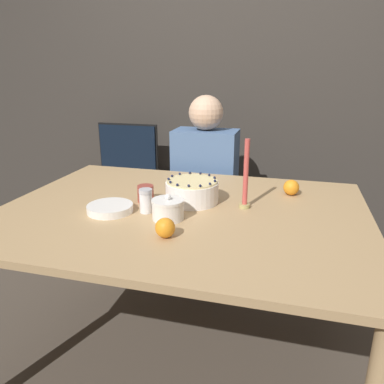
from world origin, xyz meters
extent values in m
plane|color=#4C4238|center=(0.00, 0.00, 0.00)|extent=(12.00, 12.00, 0.00)
cube|color=#38332D|center=(0.00, 1.40, 1.30)|extent=(8.00, 0.05, 2.60)
cube|color=tan|center=(0.00, 0.00, 0.76)|extent=(1.60, 1.20, 0.03)
cylinder|color=tan|center=(-0.74, 0.54, 0.37)|extent=(0.07, 0.07, 0.75)
cylinder|color=tan|center=(0.74, 0.54, 0.37)|extent=(0.07, 0.07, 0.75)
cylinder|color=white|center=(0.02, 0.10, 0.83)|extent=(0.24, 0.24, 0.10)
cylinder|color=beige|center=(0.02, 0.10, 0.88)|extent=(0.23, 0.23, 0.01)
sphere|color=#191E3D|center=(0.13, 0.10, 0.89)|extent=(0.01, 0.01, 0.01)
sphere|color=#191E3D|center=(0.11, 0.15, 0.89)|extent=(0.01, 0.01, 0.01)
sphere|color=#191E3D|center=(0.08, 0.19, 0.89)|extent=(0.01, 0.01, 0.01)
sphere|color=#191E3D|center=(0.03, 0.21, 0.89)|extent=(0.01, 0.01, 0.01)
sphere|color=#191E3D|center=(-0.02, 0.20, 0.89)|extent=(0.01, 0.01, 0.01)
sphere|color=#191E3D|center=(-0.06, 0.17, 0.89)|extent=(0.01, 0.01, 0.01)
sphere|color=#191E3D|center=(-0.08, 0.13, 0.89)|extent=(0.01, 0.01, 0.01)
sphere|color=#191E3D|center=(-0.08, 0.08, 0.89)|extent=(0.01, 0.01, 0.01)
sphere|color=#191E3D|center=(-0.06, 0.03, 0.89)|extent=(0.01, 0.01, 0.01)
sphere|color=#191E3D|center=(-0.02, 0.00, 0.89)|extent=(0.01, 0.01, 0.01)
sphere|color=#191E3D|center=(0.03, 0.00, 0.89)|extent=(0.01, 0.01, 0.01)
sphere|color=#191E3D|center=(0.08, 0.01, 0.89)|extent=(0.01, 0.01, 0.01)
sphere|color=#191E3D|center=(0.11, 0.05, 0.89)|extent=(0.01, 0.01, 0.01)
cylinder|color=white|center=(-0.02, -0.12, 0.81)|extent=(0.13, 0.13, 0.07)
cylinder|color=white|center=(-0.02, -0.12, 0.86)|extent=(0.13, 0.13, 0.01)
sphere|color=white|center=(-0.02, -0.12, 0.87)|extent=(0.02, 0.02, 0.02)
cylinder|color=white|center=(-0.14, -0.08, 0.82)|extent=(0.05, 0.05, 0.09)
cylinder|color=silver|center=(-0.14, -0.08, 0.87)|extent=(0.06, 0.06, 0.02)
cylinder|color=white|center=(-0.29, -0.11, 0.78)|extent=(0.20, 0.20, 0.01)
cylinder|color=white|center=(-0.29, -0.11, 0.79)|extent=(0.20, 0.20, 0.01)
cylinder|color=white|center=(-0.29, -0.11, 0.80)|extent=(0.20, 0.20, 0.01)
cylinder|color=white|center=(-0.29, -0.11, 0.81)|extent=(0.20, 0.20, 0.01)
cylinder|color=tan|center=(0.26, 0.09, 0.79)|extent=(0.05, 0.05, 0.02)
cylinder|color=#CC4C47|center=(0.26, 0.09, 0.94)|extent=(0.02, 0.02, 0.29)
cylinder|color=#993D33|center=(-0.19, 0.05, 0.82)|extent=(0.08, 0.08, 0.08)
sphere|color=orange|center=(0.46, 0.33, 0.82)|extent=(0.08, 0.08, 0.08)
sphere|color=orange|center=(0.02, -0.29, 0.82)|extent=(0.07, 0.07, 0.07)
cube|color=#2D2D38|center=(-0.08, 0.80, 0.23)|extent=(0.34, 0.34, 0.45)
cube|color=#4C6B99|center=(-0.08, 0.80, 0.73)|extent=(0.40, 0.24, 0.55)
sphere|color=#D8AD8C|center=(-0.08, 0.80, 1.11)|extent=(0.21, 0.21, 0.21)
cube|color=brown|center=(-0.77, 1.14, 0.28)|extent=(0.69, 0.44, 0.56)
cylinder|color=black|center=(-0.77, 1.14, 0.59)|extent=(0.10, 0.10, 0.05)
cube|color=black|center=(-0.77, 1.14, 0.79)|extent=(0.48, 0.02, 0.37)
cube|color=black|center=(-0.77, 1.14, 0.79)|extent=(0.45, 0.03, 0.34)
camera|label=1|loc=(0.45, -1.48, 1.37)|focal=35.00mm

